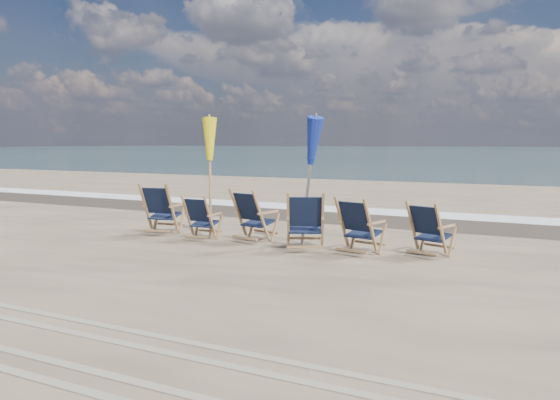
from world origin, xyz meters
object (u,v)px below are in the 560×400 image
(beach_chair_0, at_px, (172,210))
(beach_chair_1, at_px, (210,219))
(beach_chair_3, at_px, (323,222))
(umbrella_yellow, at_px, (210,145))
(beach_chair_2, at_px, (261,217))
(umbrella_blue, at_px, (308,145))
(beach_chair_5, at_px, (441,231))
(beach_chair_4, at_px, (370,228))

(beach_chair_0, height_order, beach_chair_1, beach_chair_0)
(beach_chair_1, xyz_separation_m, beach_chair_3, (2.31, 0.05, 0.08))
(umbrella_yellow, bearing_deg, beach_chair_0, -166.45)
(beach_chair_0, height_order, beach_chair_2, beach_chair_0)
(beach_chair_0, height_order, umbrella_yellow, umbrella_yellow)
(beach_chair_3, xyz_separation_m, umbrella_blue, (-0.43, 0.33, 1.33))
(beach_chair_3, distance_m, umbrella_blue, 1.44)
(beach_chair_2, xyz_separation_m, beach_chair_5, (3.26, 0.11, -0.05))
(beach_chair_4, bearing_deg, beach_chair_0, 10.36)
(beach_chair_1, bearing_deg, beach_chair_0, -13.61)
(beach_chair_5, distance_m, umbrella_blue, 2.77)
(beach_chair_3, bearing_deg, umbrella_yellow, -31.96)
(beach_chair_2, bearing_deg, beach_chair_3, -173.26)
(umbrella_yellow, height_order, umbrella_blue, umbrella_blue)
(beach_chair_1, relative_size, beach_chair_5, 0.95)
(beach_chair_1, bearing_deg, beach_chair_3, 178.54)
(beach_chair_3, relative_size, beach_chair_4, 1.06)
(beach_chair_5, bearing_deg, beach_chair_3, 26.26)
(beach_chair_0, distance_m, beach_chair_2, 2.08)
(beach_chair_2, bearing_deg, beach_chair_5, -165.33)
(umbrella_yellow, xyz_separation_m, umbrella_blue, (2.14, -0.02, 0.02))
(beach_chair_0, distance_m, umbrella_yellow, 1.55)
(beach_chair_1, distance_m, umbrella_blue, 2.39)
(beach_chair_3, bearing_deg, beach_chair_4, 150.32)
(beach_chair_3, bearing_deg, beach_chair_5, 163.13)
(beach_chair_3, xyz_separation_m, beach_chair_5, (1.96, 0.25, -0.06))
(beach_chair_2, xyz_separation_m, beach_chair_3, (1.30, -0.14, 0.01))
(beach_chair_4, distance_m, umbrella_blue, 1.94)
(beach_chair_0, distance_m, beach_chair_1, 1.09)
(beach_chair_2, distance_m, umbrella_yellow, 1.85)
(beach_chair_1, height_order, beach_chair_4, beach_chair_4)
(beach_chair_1, distance_m, beach_chair_5, 4.28)
(beach_chair_2, distance_m, beach_chair_4, 2.20)
(beach_chair_4, relative_size, umbrella_blue, 0.42)
(beach_chair_3, height_order, umbrella_yellow, umbrella_yellow)
(beach_chair_0, xyz_separation_m, beach_chair_2, (2.08, -0.03, -0.02))
(beach_chair_0, bearing_deg, umbrella_blue, 174.01)
(umbrella_blue, bearing_deg, beach_chair_1, -168.64)
(umbrella_yellow, bearing_deg, beach_chair_2, -9.89)
(beach_chair_0, height_order, beach_chair_4, beach_chair_0)
(beach_chair_5, xyz_separation_m, umbrella_blue, (-2.39, 0.09, 1.39))
(beach_chair_4, bearing_deg, umbrella_blue, -4.11)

